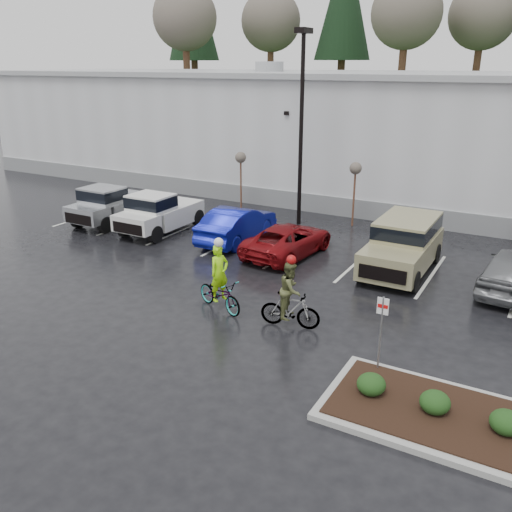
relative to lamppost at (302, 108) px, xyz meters
The scene contains 19 objects.
ground 13.87m from the lamppost, 71.57° to the right, with size 120.00×120.00×0.00m, color black.
warehouse 10.95m from the lamppost, 68.18° to the left, with size 60.50×15.50×7.20m.
wooded_ridge 33.35m from the lamppost, 83.09° to the left, with size 80.00×25.00×6.00m, color #21431C.
lamppost is the anchor object (origin of this frame).
sapling_west 5.07m from the lamppost, 165.96° to the left, with size 0.60×0.60×3.20m.
sapling_mid 4.00m from the lamppost, 21.80° to the left, with size 0.60×0.60×3.20m.
curb_island 17.93m from the lamppost, 49.76° to the right, with size 8.00×3.00×0.15m, color gray.
mulch_bed 17.90m from the lamppost, 49.76° to the right, with size 7.60×2.60×0.04m, color black.
shrub_a 16.15m from the lamppost, 58.39° to the right, with size 0.70×0.70×0.52m, color black.
shrub_b 16.94m from the lamppost, 53.84° to the right, with size 0.70×0.70×0.52m, color black.
shrub_c 17.83m from the lamppost, 49.76° to the right, with size 0.70×0.70×0.52m, color black.
fire_lane_sign 14.78m from the lamppost, 56.54° to the right, with size 0.30×0.05×2.20m.
pickup_silver 10.45m from the lamppost, 153.34° to the right, with size 2.10×5.20×1.96m, color #B0B4B8, non-canonical shape.
pickup_white 8.21m from the lamppost, 141.29° to the right, with size 2.10×5.20×1.96m, color silver, non-canonical shape.
car_blue 6.39m from the lamppost, 107.95° to the right, with size 1.68×4.82×1.59m, color #0D1592.
car_red 6.95m from the lamppost, 70.46° to the right, with size 2.22×4.81×1.34m, color maroon.
suv_tan 8.87m from the lamppost, 33.21° to the right, with size 2.20×5.10×2.06m, color gray, non-canonical shape.
cyclist_hivis 11.77m from the lamppost, 78.99° to the right, with size 2.18×1.34×2.49m.
cyclist_olive 12.44m from the lamppost, 66.29° to the right, with size 1.88×0.94×2.35m.
Camera 1 is at (7.08, -12.16, 7.72)m, focal length 38.00 mm.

